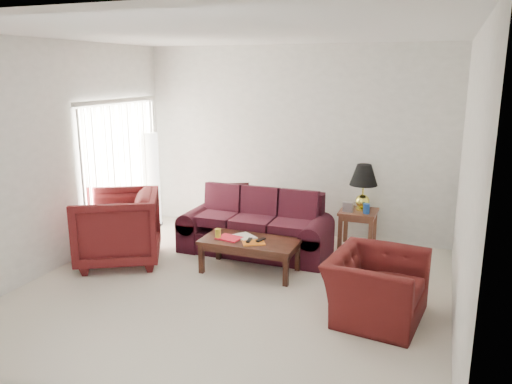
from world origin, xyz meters
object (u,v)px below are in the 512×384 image
at_px(floor_lamp, 153,179).
at_px(armchair_right, 376,287).
at_px(coffee_table, 250,256).
at_px(sofa, 255,223).
at_px(armchair_left, 118,228).
at_px(end_table, 358,229).

distance_m(floor_lamp, armchair_right, 4.53).
height_order(armchair_right, coffee_table, armchair_right).
bearing_deg(armchair_right, sofa, 61.47).
distance_m(armchair_left, armchair_right, 3.57).
bearing_deg(coffee_table, floor_lamp, 143.04).
distance_m(end_table, coffee_table, 1.85).
bearing_deg(armchair_left, end_table, 91.29).
distance_m(sofa, coffee_table, 0.76).
distance_m(sofa, end_table, 1.55).
relative_size(floor_lamp, coffee_table, 1.28).
distance_m(end_table, armchair_right, 2.18).
bearing_deg(coffee_table, armchair_left, -176.37).
relative_size(sofa, floor_lamp, 1.33).
xyz_separation_m(floor_lamp, armchair_right, (4.03, -2.02, -0.46)).
bearing_deg(coffee_table, armchair_right, -28.29).
xyz_separation_m(sofa, coffee_table, (0.20, -0.71, -0.22)).
bearing_deg(sofa, armchair_left, -148.96).
distance_m(end_table, armchair_left, 3.48).
bearing_deg(sofa, end_table, 26.16).
xyz_separation_m(armchair_left, coffee_table, (1.83, 0.34, -0.28)).
relative_size(armchair_right, coffee_table, 0.85).
height_order(sofa, coffee_table, sofa).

